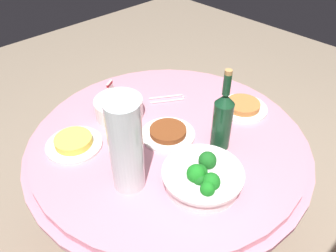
{
  "coord_description": "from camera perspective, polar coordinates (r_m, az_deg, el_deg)",
  "views": [
    {
      "loc": [
        0.73,
        0.75,
        1.62
      ],
      "look_at": [
        0.0,
        0.0,
        0.79
      ],
      "focal_mm": 35.71,
      "sensor_mm": 36.0,
      "label": 1
    }
  ],
  "objects": [
    {
      "name": "food_plate_peanuts",
      "position": [
        1.54,
        12.63,
        3.25
      ],
      "size": [
        0.22,
        0.22,
        0.04
      ],
      "color": "white",
      "rests_on": "buffet_table"
    },
    {
      "name": "wine_bottle",
      "position": [
        1.25,
        9.29,
        1.12
      ],
      "size": [
        0.07,
        0.07,
        0.34
      ],
      "color": "#143D23",
      "rests_on": "buffet_table"
    },
    {
      "name": "serving_tongs",
      "position": [
        1.57,
        0.04,
        4.7
      ],
      "size": [
        0.16,
        0.12,
        0.01
      ],
      "color": "silver",
      "rests_on": "buffet_table"
    },
    {
      "name": "decorative_fruit_vase",
      "position": [
        1.08,
        -7.12,
        -4.25
      ],
      "size": [
        0.11,
        0.11,
        0.34
      ],
      "color": "silver",
      "rests_on": "buffet_table"
    },
    {
      "name": "plate_stack",
      "position": [
        1.47,
        -8.38,
        3.13
      ],
      "size": [
        0.21,
        0.21,
        0.08
      ],
      "color": "white",
      "rests_on": "buffet_table"
    },
    {
      "name": "label_placard_front",
      "position": [
        1.64,
        -9.89,
        6.65
      ],
      "size": [
        0.05,
        0.03,
        0.05
      ],
      "color": "white",
      "rests_on": "buffet_table"
    },
    {
      "name": "buffet_table",
      "position": [
        1.63,
        -0.0,
        -11.5
      ],
      "size": [
        1.16,
        1.16,
        0.74
      ],
      "color": "maroon",
      "rests_on": "ground_plane"
    },
    {
      "name": "broccoli_bowl",
      "position": [
        1.15,
        5.93,
        -8.63
      ],
      "size": [
        0.28,
        0.28,
        0.11
      ],
      "color": "white",
      "rests_on": "buffet_table"
    },
    {
      "name": "food_plate_stir_fry",
      "position": [
        1.36,
        -0.06,
        -1.05
      ],
      "size": [
        0.22,
        0.22,
        0.03
      ],
      "color": "white",
      "rests_on": "buffet_table"
    },
    {
      "name": "food_plate_fried_egg",
      "position": [
        1.36,
        -15.78,
        -2.75
      ],
      "size": [
        0.22,
        0.22,
        0.04
      ],
      "color": "white",
      "rests_on": "buffet_table"
    },
    {
      "name": "ground_plane",
      "position": [
        1.93,
        -0.0,
        -18.66
      ],
      "size": [
        6.0,
        6.0,
        0.0
      ],
      "primitive_type": "plane",
      "color": "gray"
    }
  ]
}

